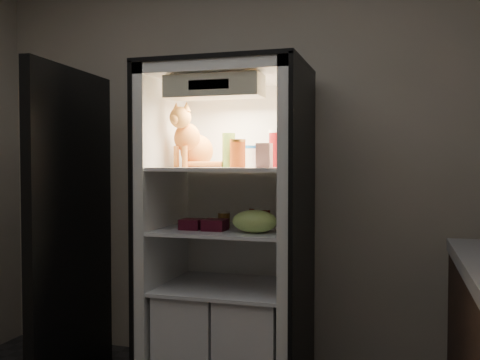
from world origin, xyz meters
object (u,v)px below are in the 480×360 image
at_px(refrigerator, 230,252).
at_px(soda_can_c, 260,220).
at_px(soda_can_a, 254,218).
at_px(soda_can_b, 265,219).
at_px(pepper_jar, 280,149).
at_px(grape_bag, 255,221).
at_px(condiment_jar, 224,219).
at_px(berry_box_right, 215,225).
at_px(berry_box_left, 192,224).
at_px(cream_carton, 264,155).
at_px(parmesan_shaker, 229,150).
at_px(salsa_jar, 238,153).
at_px(mayo_tub, 250,156).
at_px(tabby_cat, 192,143).

bearing_deg(refrigerator, soda_can_c, -29.52).
height_order(soda_can_a, soda_can_b, same).
xyz_separation_m(pepper_jar, soda_can_b, (-0.06, -0.12, -0.40)).
bearing_deg(grape_bag, soda_can_b, 81.34).
bearing_deg(soda_can_a, soda_can_b, -40.12).
bearing_deg(condiment_jar, refrigerator, 68.31).
xyz_separation_m(soda_can_a, soda_can_b, (0.08, -0.07, -0.00)).
distance_m(soda_can_a, soda_can_b, 0.10).
height_order(pepper_jar, berry_box_right, pepper_jar).
bearing_deg(berry_box_right, pepper_jar, 35.61).
height_order(soda_can_b, berry_box_left, soda_can_b).
bearing_deg(berry_box_right, cream_carton, -9.31).
height_order(soda_can_c, berry_box_left, soda_can_c).
bearing_deg(soda_can_b, refrigerator, 163.28).
xyz_separation_m(parmesan_shaker, salsa_jar, (0.07, -0.06, -0.02)).
relative_size(mayo_tub, soda_can_c, 1.06).
height_order(salsa_jar, soda_can_c, salsa_jar).
xyz_separation_m(refrigerator, pepper_jar, (0.29, 0.05, 0.61)).
height_order(soda_can_a, grape_bag, grape_bag).
distance_m(salsa_jar, soda_can_b, 0.40).
bearing_deg(soda_can_b, salsa_jar, -163.89).
bearing_deg(condiment_jar, parmesan_shaker, 2.31).
xyz_separation_m(mayo_tub, cream_carton, (0.17, -0.32, 0.00)).
xyz_separation_m(cream_carton, grape_bag, (-0.06, 0.02, -0.35)).
xyz_separation_m(refrigerator, tabby_cat, (-0.23, -0.02, 0.64)).
relative_size(parmesan_shaker, berry_box_left, 1.66).
relative_size(mayo_tub, condiment_jar, 1.32).
relative_size(salsa_jar, soda_can_a, 1.35).
distance_m(mayo_tub, berry_box_right, 0.49).
bearing_deg(pepper_jar, berry_box_right, -144.39).
distance_m(pepper_jar, grape_bag, 0.48).
bearing_deg(soda_can_a, mayo_tub, 117.69).
relative_size(tabby_cat, berry_box_right, 3.05).
height_order(parmesan_shaker, grape_bag, parmesan_shaker).
distance_m(salsa_jar, cream_carton, 0.21).
distance_m(salsa_jar, pepper_jar, 0.26).
bearing_deg(parmesan_shaker, cream_carton, -34.45).
relative_size(cream_carton, soda_can_b, 1.12).
xyz_separation_m(refrigerator, condiment_jar, (-0.02, -0.05, 0.20)).
distance_m(tabby_cat, soda_can_c, 0.62).
height_order(salsa_jar, condiment_jar, salsa_jar).
height_order(soda_can_a, condiment_jar, soda_can_a).
bearing_deg(soda_can_b, pepper_jar, 64.19).
height_order(condiment_jar, grape_bag, grape_bag).
bearing_deg(condiment_jar, cream_carton, -31.47).
height_order(salsa_jar, cream_carton, salsa_jar).
distance_m(tabby_cat, pepper_jar, 0.52).
bearing_deg(grape_bag, berry_box_right, 172.51).
height_order(tabby_cat, condiment_jar, tabby_cat).
height_order(tabby_cat, parmesan_shaker, tabby_cat).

